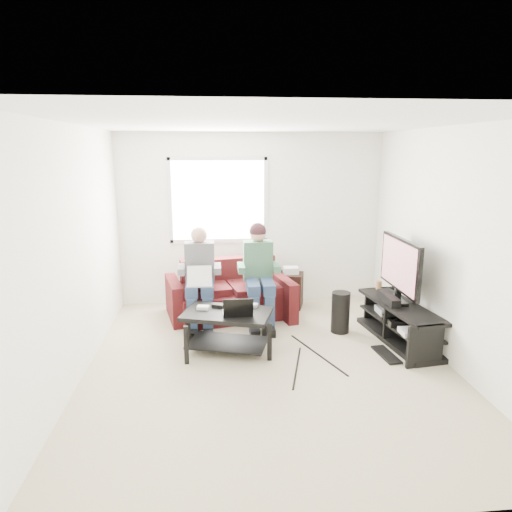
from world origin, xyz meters
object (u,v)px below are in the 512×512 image
object	(u,v)px
tv	(400,266)
end_table	(290,289)
coffee_table	(227,322)
subwoofer	(340,312)
tv_stand	(399,325)
sofa	(229,296)

from	to	relation	value
tv	end_table	world-z (taller)	tv
coffee_table	subwoofer	xyz separation A→B (m)	(1.49, 0.46, -0.10)
coffee_table	tv_stand	distance (m)	2.16
sofa	subwoofer	distance (m)	1.60
tv	sofa	bearing A→B (deg)	154.59
tv	tv_stand	bearing A→B (deg)	-88.53
coffee_table	end_table	xyz separation A→B (m)	(1.01, 1.50, -0.09)
coffee_table	tv_stand	size ratio (longest dim) A/B	0.75
sofa	subwoofer	xyz separation A→B (m)	(1.43, -0.73, -0.03)
tv_stand	end_table	xyz separation A→B (m)	(-1.14, 1.40, 0.06)
tv_stand	subwoofer	distance (m)	0.75
tv_stand	tv	size ratio (longest dim) A/B	1.37
sofa	end_table	xyz separation A→B (m)	(0.94, 0.31, -0.02)
tv_stand	tv	distance (m)	0.73
end_table	coffee_table	bearing A→B (deg)	-123.89
coffee_table	subwoofer	size ratio (longest dim) A/B	2.08
sofa	tv	size ratio (longest dim) A/B	1.70
sofa	end_table	size ratio (longest dim) A/B	3.00
tv_stand	tv	bearing A→B (deg)	91.47
coffee_table	tv_stand	xyz separation A→B (m)	(2.15, 0.11, -0.15)
sofa	subwoofer	world-z (taller)	sofa
sofa	tv_stand	xyz separation A→B (m)	(2.08, -1.09, -0.09)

